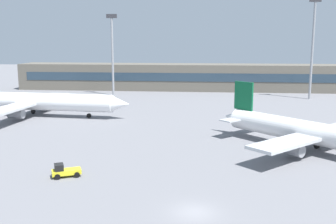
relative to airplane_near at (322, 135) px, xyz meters
name	(u,v)px	position (x,y,z in m)	size (l,w,h in m)	color
ground_plane	(201,127)	(-18.49, 17.30, -3.01)	(400.00, 400.00, 0.00)	slate
terminal_building	(204,77)	(-18.49, 78.54, 1.49)	(129.68, 12.13, 9.00)	#5B564C
airplane_near	(322,135)	(0.00, 0.00, 0.00)	(30.39, 30.62, 9.86)	silver
airplane_mid	(36,102)	(-56.29, 25.72, 0.35)	(44.64, 31.21, 11.02)	white
baggage_tug_yellow	(65,171)	(-35.26, -13.77, -2.21)	(3.90, 2.94, 1.75)	yellow
floodlight_tower_west	(313,42)	(12.86, 59.83, 13.63)	(3.20, 0.80, 29.13)	gray
floodlight_tower_east	(112,49)	(-46.93, 62.04, 11.54)	(3.20, 0.80, 25.07)	gray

